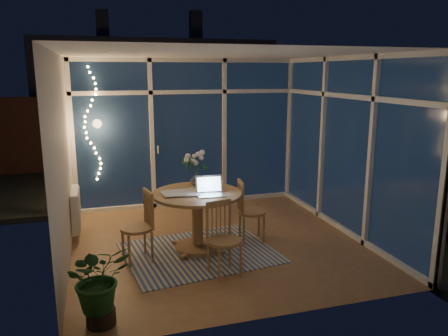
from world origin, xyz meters
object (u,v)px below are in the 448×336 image
(flower_vase, at_px, (197,178))
(chair_right, at_px, (252,210))
(chair_left, at_px, (137,226))
(chair_front, at_px, (225,239))
(laptop, at_px, (211,186))
(potted_plant, at_px, (99,288))
(dining_table, at_px, (197,222))

(flower_vase, bearing_deg, chair_right, -18.41)
(chair_left, height_order, chair_right, chair_left)
(chair_front, distance_m, laptop, 0.79)
(flower_vase, distance_m, potted_plant, 2.36)
(chair_right, height_order, laptop, laptop)
(chair_left, bearing_deg, chair_right, 86.85)
(laptop, bearing_deg, dining_table, 129.69)
(dining_table, distance_m, chair_front, 0.83)
(chair_right, height_order, chair_front, chair_right)
(laptop, relative_size, potted_plant, 0.46)
(chair_front, height_order, laptop, laptop)
(chair_right, xyz_separation_m, flower_vase, (-0.74, 0.24, 0.46))
(flower_vase, height_order, potted_plant, flower_vase)
(chair_front, height_order, potted_plant, chair_front)
(chair_right, bearing_deg, dining_table, 105.27)
(chair_left, distance_m, flower_vase, 1.11)
(potted_plant, bearing_deg, dining_table, 48.83)
(laptop, xyz_separation_m, potted_plant, (-1.44, -1.29, -0.56))
(chair_front, bearing_deg, chair_right, 43.57)
(chair_right, xyz_separation_m, chair_front, (-0.68, -0.93, -0.00))
(dining_table, height_order, chair_left, chair_left)
(laptop, bearing_deg, chair_right, 27.90)
(laptop, distance_m, potted_plant, 2.01)
(potted_plant, bearing_deg, laptop, 41.98)
(dining_table, distance_m, flower_vase, 0.63)
(chair_right, relative_size, laptop, 2.56)
(chair_left, distance_m, chair_right, 1.65)
(dining_table, bearing_deg, chair_front, -80.41)
(chair_right, bearing_deg, chair_front, 151.12)
(dining_table, xyz_separation_m, chair_right, (0.82, 0.11, 0.05))
(dining_table, height_order, chair_right, chair_right)
(chair_front, distance_m, potted_plant, 1.59)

